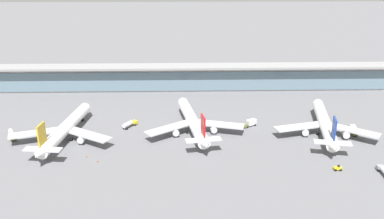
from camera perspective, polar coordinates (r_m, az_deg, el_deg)
ground_plane at (r=173.63m, az=0.16°, el=-4.42°), size 1200.00×1200.00×0.00m
airliner_left_stand at (r=181.35m, az=-17.54°, el=-2.61°), size 44.79×58.61×15.61m
airliner_centre_stand at (r=180.55m, az=0.12°, el=-1.71°), size 44.45×58.43×15.61m
airliner_right_stand at (r=187.59m, az=18.28°, el=-1.92°), size 44.25×58.28×15.61m
service_truck_near_nose_olive at (r=192.48m, az=-24.15°, el=-3.19°), size 6.08×8.63×2.95m
service_truck_under_wing_yellow at (r=159.48m, az=19.92°, el=-7.80°), size 2.89×1.76×2.05m
service_truck_by_tail_olive at (r=189.43m, az=8.21°, el=-1.88°), size 7.40×5.83×3.10m
service_truck_on_taxiway_yellow at (r=188.58m, az=-8.87°, el=-2.02°), size 6.63×8.41×2.95m
service_truck_at_far_stand_olive at (r=193.99m, az=21.87°, el=-2.67°), size 3.45×7.58×3.10m
terminal_building at (r=238.52m, az=-0.32°, el=4.63°), size 241.35×12.80×15.20m
safety_cone_alpha at (r=165.20m, az=-14.72°, el=-6.40°), size 0.62×0.62×0.70m
safety_cone_bravo at (r=160.38m, az=-13.24°, el=-7.11°), size 0.62×0.62×0.70m
safety_cone_charlie at (r=168.55m, az=-18.83°, el=-6.30°), size 0.62×0.62×0.70m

